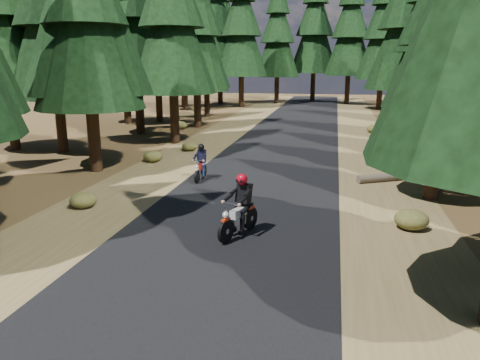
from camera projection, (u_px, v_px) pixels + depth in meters
The scene contains 9 objects.
ground at pixel (229, 231), 12.92m from camera, with size 120.00×120.00×0.00m, color #4B381A.
road at pixel (258, 186), 17.68m from camera, with size 6.00×100.00×0.01m, color black.
shoulder_l at pixel (144, 180), 18.56m from camera, with size 3.20×100.00×0.01m, color brown.
shoulder_r at pixel (384, 193), 16.80m from camera, with size 3.20×100.00×0.01m, color brown.
pine_forest at pixel (298, 11), 31.02m from camera, with size 34.59×55.08×16.32m.
log_near at pixel (423, 174), 18.87m from camera, with size 0.32×0.32×5.95m, color #4C4233.
understory_shrubs at pixel (281, 165), 20.01m from camera, with size 15.46×28.90×0.60m.
rider_lead at pixel (239, 216), 12.45m from camera, with size 1.20×1.96×1.68m.
rider_follow at pixel (200, 168), 18.49m from camera, with size 0.49×1.60×1.42m.
Camera 1 is at (2.69, -11.89, 4.52)m, focal length 35.00 mm.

